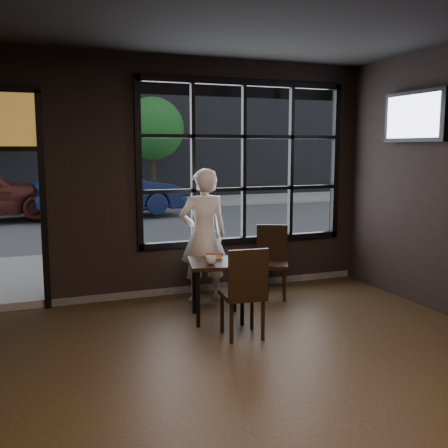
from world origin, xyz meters
name	(u,v)px	position (x,y,z in m)	size (l,w,h in m)	color
floor	(279,417)	(0.00, 0.00, -0.01)	(6.00, 7.00, 0.02)	black
window_frame	(244,163)	(1.20, 3.50, 1.80)	(3.06, 0.12, 2.28)	black
street_asphalt	(59,189)	(0.00, 24.00, -0.02)	(60.00, 41.00, 0.04)	#545456
building_across	(53,27)	(0.00, 23.00, 7.50)	(28.00, 12.00, 15.00)	#5B5956
cafe_table	(217,290)	(0.35, 2.30, 0.35)	(0.65, 0.65, 0.70)	black
chair_near	(242,292)	(0.40, 1.67, 0.49)	(0.43, 0.43, 0.99)	black
chair_window	(272,262)	(1.35, 2.87, 0.49)	(0.42, 0.42, 0.97)	black
man	(203,235)	(0.45, 3.08, 0.88)	(0.64, 0.42, 1.75)	white
hotdog	(214,256)	(0.37, 2.45, 0.73)	(0.20, 0.08, 0.06)	tan
cup	(211,260)	(0.23, 2.18, 0.75)	(0.12, 0.12, 0.10)	silver
tv	(415,116)	(2.93, 2.07, 2.40)	(0.12, 1.08, 0.63)	black
navy_car	(110,191)	(0.61, 11.84, 0.79)	(1.45, 4.17, 1.37)	#10193A
tree_right	(153,129)	(2.71, 15.22, 2.67)	(2.22, 2.22, 3.80)	#332114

